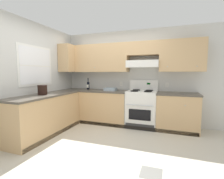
{
  "coord_description": "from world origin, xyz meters",
  "views": [
    {
      "loc": [
        1.37,
        -2.92,
        1.39
      ],
      "look_at": [
        0.1,
        0.7,
        1.0
      ],
      "focal_mm": 26.23,
      "sensor_mm": 36.0,
      "label": 1
    }
  ],
  "objects_px": {
    "bowl": "(111,90)",
    "bucket": "(42,90)",
    "wine_bottle": "(88,85)",
    "stove": "(142,108)"
  },
  "relations": [
    {
      "from": "wine_bottle",
      "to": "bowl",
      "type": "relative_size",
      "value": 1.06
    },
    {
      "from": "stove",
      "to": "wine_bottle",
      "type": "xyz_separation_m",
      "value": [
        -1.57,
        0.07,
        0.56
      ]
    },
    {
      "from": "wine_bottle",
      "to": "bowl",
      "type": "height_order",
      "value": "wine_bottle"
    },
    {
      "from": "bowl",
      "to": "bucket",
      "type": "distance_m",
      "value": 1.72
    },
    {
      "from": "wine_bottle",
      "to": "bucket",
      "type": "height_order",
      "value": "wine_bottle"
    },
    {
      "from": "bowl",
      "to": "bucket",
      "type": "xyz_separation_m",
      "value": [
        -1.14,
        -1.29,
        0.09
      ]
    },
    {
      "from": "stove",
      "to": "bowl",
      "type": "relative_size",
      "value": 3.81
    },
    {
      "from": "wine_bottle",
      "to": "bucket",
      "type": "distance_m",
      "value": 1.43
    },
    {
      "from": "bucket",
      "to": "stove",
      "type": "bearing_deg",
      "value": 33.04
    },
    {
      "from": "bowl",
      "to": "wine_bottle",
      "type": "bearing_deg",
      "value": 173.97
    }
  ]
}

